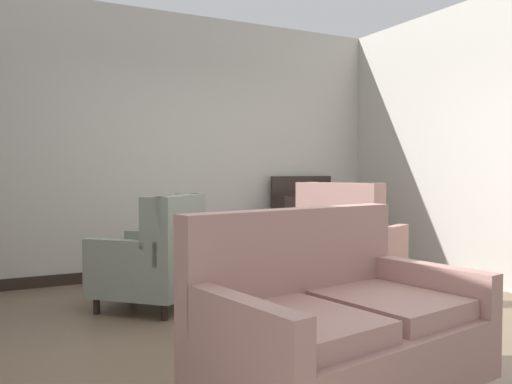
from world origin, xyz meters
TOP-DOWN VIEW (x-y plane):
  - ground at (0.00, 0.00)m, footprint 7.32×7.32m
  - wall_back at (0.00, 2.61)m, footprint 5.39×0.08m
  - wall_right at (2.61, 0.78)m, footprint 0.08×3.66m
  - baseboard_back at (0.00, 2.56)m, footprint 5.23×0.03m
  - coffee_table at (-0.01, 0.34)m, footprint 0.88×0.88m
  - porcelain_vase at (-0.04, 0.37)m, footprint 0.19×0.19m
  - settee at (-0.49, -1.13)m, footprint 1.57×1.12m
  - armchair_foreground_right at (1.08, 0.81)m, footprint 1.10×1.09m
  - armchair_back_corner at (-0.75, 1.18)m, footprint 1.09×1.09m
  - sideboard at (1.58, 2.32)m, footprint 0.89×0.35m

SIDE VIEW (x-z plane):
  - ground at x=0.00m, z-range 0.00..0.00m
  - baseboard_back at x=0.00m, z-range 0.00..0.12m
  - coffee_table at x=-0.01m, z-range 0.15..0.62m
  - settee at x=-0.49m, z-range -0.09..0.92m
  - armchair_back_corner at x=-0.75m, z-range -0.07..0.94m
  - armchair_foreground_right at x=1.08m, z-range -0.09..1.01m
  - sideboard at x=1.58m, z-range -0.05..1.09m
  - porcelain_vase at x=-0.04m, z-range 0.44..0.78m
  - wall_back at x=0.00m, z-range 0.00..3.04m
  - wall_right at x=2.61m, z-range 0.00..3.04m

